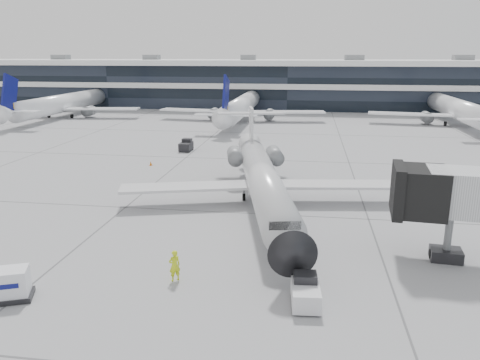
% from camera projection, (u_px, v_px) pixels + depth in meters
% --- Properties ---
extents(ground, '(220.00, 220.00, 0.00)m').
position_uv_depth(ground, '(242.00, 213.00, 38.08)').
color(ground, '#97979A').
rests_on(ground, ground).
extents(terminal, '(170.00, 22.00, 10.00)m').
position_uv_depth(terminal, '(289.00, 86.00, 115.10)').
color(terminal, black).
rests_on(terminal, ground).
extents(bg_jet_left, '(32.00, 40.00, 9.60)m').
position_uv_depth(bg_jet_left, '(65.00, 117.00, 96.97)').
color(bg_jet_left, white).
rests_on(bg_jet_left, ground).
extents(bg_jet_center, '(32.00, 40.00, 9.60)m').
position_uv_depth(bg_jet_center, '(242.00, 120.00, 91.74)').
color(bg_jet_center, white).
rests_on(bg_jet_center, ground).
extents(bg_jet_right, '(32.00, 40.00, 9.60)m').
position_uv_depth(bg_jet_right, '(456.00, 125.00, 86.09)').
color(bg_jet_right, white).
rests_on(bg_jet_right, ground).
extents(regional_jet, '(24.06, 29.98, 6.97)m').
position_uv_depth(regional_jet, '(262.00, 177.00, 39.78)').
color(regional_jet, silver).
rests_on(regional_jet, ground).
extents(ramp_worker, '(0.81, 0.76, 1.85)m').
position_uv_depth(ramp_worker, '(175.00, 266.00, 26.51)').
color(ramp_worker, '#CBE217').
rests_on(ramp_worker, ground).
extents(baggage_tug, '(1.61, 2.51, 1.53)m').
position_uv_depth(baggage_tug, '(305.00, 292.00, 24.02)').
color(baggage_tug, silver).
rests_on(baggage_tug, ground).
extents(cargo_uld, '(2.46, 2.16, 1.66)m').
position_uv_depth(cargo_uld, '(11.00, 285.00, 24.49)').
color(cargo_uld, black).
rests_on(cargo_uld, ground).
extents(traffic_cone, '(0.44, 0.44, 0.49)m').
position_uv_depth(traffic_cone, '(151.00, 164.00, 54.34)').
color(traffic_cone, orange).
rests_on(traffic_cone, ground).
extents(far_tug, '(1.50, 2.49, 1.57)m').
position_uv_depth(far_tug, '(186.00, 145.00, 62.56)').
color(far_tug, black).
rests_on(far_tug, ground).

